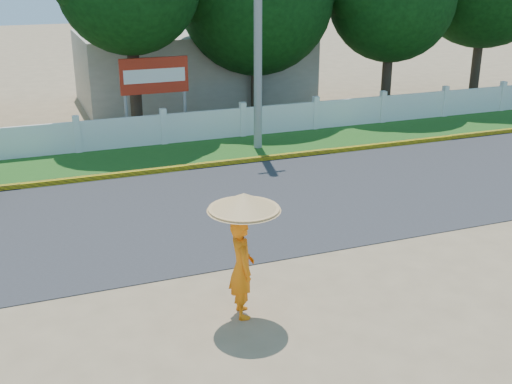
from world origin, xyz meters
TOP-DOWN VIEW (x-y plane):
  - ground at (0.00, 0.00)m, footprint 120.00×120.00m
  - road at (0.00, 4.50)m, footprint 60.00×7.00m
  - grass_verge at (0.00, 9.75)m, footprint 60.00×3.50m
  - curb at (0.00, 8.05)m, footprint 40.00×0.18m
  - fence at (0.00, 11.20)m, footprint 40.00×0.10m
  - building_near at (3.00, 18.00)m, footprint 10.00×6.00m
  - utility_pole at (2.96, 9.55)m, footprint 0.28×0.28m
  - monk_with_parasol at (-1.34, -0.83)m, footprint 1.32×1.32m
  - billboard at (-0.00, 12.30)m, footprint 2.50×0.13m

SIDE VIEW (x-z plane):
  - ground at x=0.00m, z-range 0.00..0.00m
  - road at x=0.00m, z-range 0.00..0.02m
  - grass_verge at x=0.00m, z-range 0.00..0.03m
  - curb at x=0.00m, z-range 0.00..0.16m
  - fence at x=0.00m, z-range 0.00..1.10m
  - monk_with_parasol at x=-1.34m, z-range 0.37..2.78m
  - building_near at x=3.00m, z-range 0.00..3.20m
  - billboard at x=0.00m, z-range 0.67..3.62m
  - utility_pole at x=2.96m, z-range 0.00..8.08m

